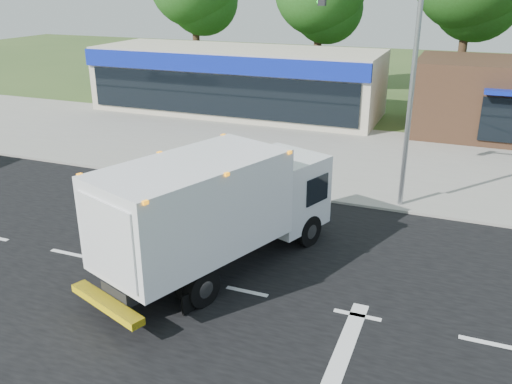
% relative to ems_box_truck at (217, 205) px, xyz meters
% --- Properties ---
extents(ground, '(120.00, 120.00, 0.00)m').
position_rel_ems_box_truck_xyz_m(ground, '(1.27, -0.88, -2.01)').
color(ground, '#385123').
rests_on(ground, ground).
extents(road_asphalt, '(60.00, 14.00, 0.02)m').
position_rel_ems_box_truck_xyz_m(road_asphalt, '(1.27, -0.88, -2.01)').
color(road_asphalt, black).
rests_on(road_asphalt, ground).
extents(sidewalk, '(60.00, 2.40, 0.12)m').
position_rel_ems_box_truck_xyz_m(sidewalk, '(1.27, 7.32, -1.95)').
color(sidewalk, gray).
rests_on(sidewalk, ground).
extents(parking_apron, '(60.00, 9.00, 0.02)m').
position_rel_ems_box_truck_xyz_m(parking_apron, '(1.27, 13.12, -2.00)').
color(parking_apron, gray).
rests_on(parking_apron, ground).
extents(lane_markings, '(55.20, 7.00, 0.01)m').
position_rel_ems_box_truck_xyz_m(lane_markings, '(2.62, -2.24, -2.00)').
color(lane_markings, silver).
rests_on(lane_markings, road_asphalt).
extents(ems_box_truck, '(5.02, 8.23, 3.49)m').
position_rel_ems_box_truck_xyz_m(ems_box_truck, '(0.00, 0.00, 0.00)').
color(ems_box_truck, black).
rests_on(ems_box_truck, ground).
extents(emergency_worker, '(0.79, 0.73, 1.92)m').
position_rel_ems_box_truck_xyz_m(emergency_worker, '(-3.03, -1.10, -1.07)').
color(emergency_worker, tan).
rests_on(emergency_worker, ground).
extents(retail_strip_mall, '(18.00, 6.20, 4.00)m').
position_rel_ems_box_truck_xyz_m(retail_strip_mall, '(-7.73, 19.04, -0.00)').
color(retail_strip_mall, '#BDB59D').
rests_on(retail_strip_mall, ground).
extents(brown_storefront, '(10.00, 6.70, 4.00)m').
position_rel_ems_box_truck_xyz_m(brown_storefront, '(8.27, 19.10, -0.01)').
color(brown_storefront, '#382316').
rests_on(brown_storefront, ground).
extents(traffic_signal_pole, '(3.51, 0.25, 8.00)m').
position_rel_ems_box_truck_xyz_m(traffic_signal_pole, '(3.63, 6.72, 2.91)').
color(traffic_signal_pole, gray).
rests_on(traffic_signal_pole, ground).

